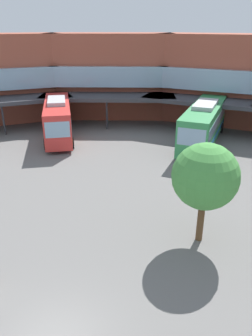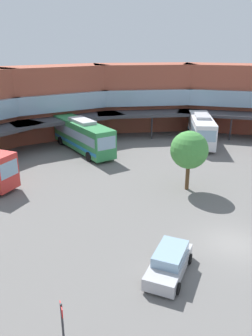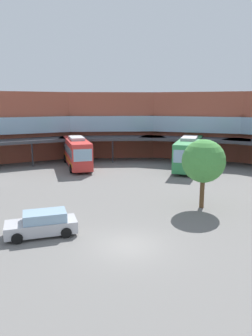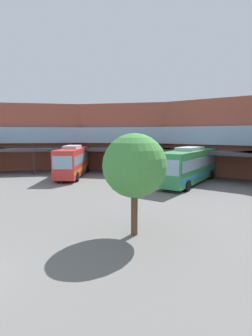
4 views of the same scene
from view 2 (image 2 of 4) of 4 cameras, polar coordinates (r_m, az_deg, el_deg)
The scene contains 7 objects.
ground_plane at distance 24.60m, azimuth 17.46°, elevation -11.99°, with size 116.88×116.88×0.00m, color slate.
station_building at distance 36.38m, azimuth -10.73°, elevation 7.50°, with size 74.29×40.63×9.76m.
bus_0 at distance 42.41m, azimuth -7.29°, elevation 5.51°, with size 4.48×12.09×4.00m.
bus_4 at distance 46.40m, azimuth 12.52°, elevation 6.41°, with size 9.26×8.73×3.89m.
parked_car at distance 20.69m, azimuth 7.28°, elevation -15.43°, with size 4.75×3.47×1.53m.
plaza_tree at distance 30.74m, azimuth 10.56°, elevation 2.96°, with size 3.40×3.40×5.49m.
stop_sign_post at distance 16.23m, azimuth -10.63°, elevation -24.00°, with size 0.28×0.57×2.49m.
Camera 2 is at (-18.69, -9.62, 12.79)m, focal length 36.32 mm.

